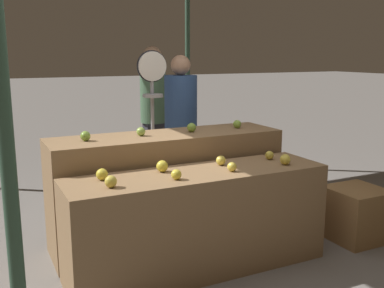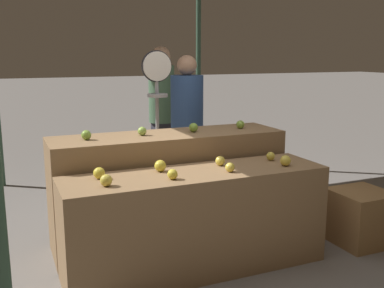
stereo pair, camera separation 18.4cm
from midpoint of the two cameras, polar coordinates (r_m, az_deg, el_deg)
ground_plane at (r=3.63m, az=-0.66°, el=-15.50°), size 60.00×60.00×0.00m
display_counter_front at (r=3.47m, az=-0.68°, el=-9.77°), size 2.01×0.55×0.78m
display_counter_back at (r=3.96m, az=-4.44°, el=-5.64°), size 2.01×0.55×0.97m
apple_front_0 at (r=3.02m, az=-12.01°, el=-4.70°), size 0.08×0.08×0.08m
apple_front_1 at (r=3.14m, az=-3.69°, el=-3.90°), size 0.07×0.07×0.07m
apple_front_2 at (r=3.36m, az=3.53°, el=-2.92°), size 0.07×0.07×0.07m
apple_front_3 at (r=3.61m, az=10.33°, el=-1.97°), size 0.08×0.08×0.08m
apple_front_4 at (r=3.20m, az=-12.98°, el=-3.79°), size 0.08×0.08×0.08m
apple_front_5 at (r=3.35m, az=-5.37°, el=-2.84°), size 0.09×0.09×0.09m
apple_front_6 at (r=3.54m, az=2.20°, el=-2.11°), size 0.08×0.08×0.08m
apple_front_7 at (r=3.77m, az=8.44°, el=-1.43°), size 0.07×0.07×0.07m
apple_back_0 at (r=3.64m, az=-14.80°, el=0.97°), size 0.08×0.08×0.08m
apple_back_1 at (r=3.77m, az=-7.90°, el=1.57°), size 0.07×0.07×0.07m
apple_back_2 at (r=3.93m, az=-1.40°, el=2.10°), size 0.08×0.08×0.08m
apple_back_3 at (r=4.14m, az=4.49°, el=2.52°), size 0.08×0.08×0.08m
produce_scale at (r=4.44m, az=-6.22°, el=6.05°), size 0.31×0.20×1.68m
person_vendor_at_scale at (r=4.90m, az=-2.50°, el=3.13°), size 0.45×0.45×1.63m
person_customer_left at (r=5.59m, az=-5.89°, el=4.90°), size 0.35×0.35×1.73m
wooden_crate_side at (r=4.29m, az=18.95°, el=-8.41°), size 0.47×0.47×0.47m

